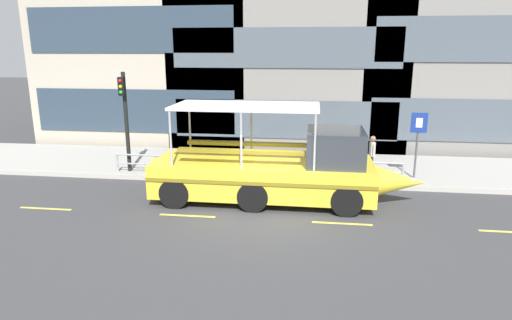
{
  "coord_description": "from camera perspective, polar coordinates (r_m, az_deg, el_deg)",
  "views": [
    {
      "loc": [
        1.46,
        -13.05,
        5.13
      ],
      "look_at": [
        -0.52,
        1.8,
        1.3
      ],
      "focal_mm": 30.87,
      "sensor_mm": 36.0,
      "label": 1
    }
  ],
  "objects": [
    {
      "name": "lane_centreline",
      "position": [
        13.66,
        0.91,
        -7.71
      ],
      "size": [
        25.8,
        0.12,
        0.01
      ],
      "color": "#DBD64C",
      "rests_on": "ground_plane"
    },
    {
      "name": "duck_tour_boat",
      "position": [
        14.99,
        2.96,
        -1.36
      ],
      "size": [
        9.25,
        2.6,
        3.3
      ],
      "color": "yellow",
      "rests_on": "ground_plane"
    },
    {
      "name": "curb_edge",
      "position": [
        16.99,
        2.32,
        -2.93
      ],
      "size": [
        32.0,
        0.18,
        0.18
      ],
      "primitive_type": "cube",
      "color": "#B2ADA3",
      "rests_on": "ground_plane"
    },
    {
      "name": "curb_guardrail",
      "position": [
        17.24,
        -0.27,
        -0.56
      ],
      "size": [
        11.4,
        0.09,
        0.77
      ],
      "color": "#9EA0A8",
      "rests_on": "sidewalk"
    },
    {
      "name": "traffic_light_pole",
      "position": [
        18.45,
        -16.61,
        5.95
      ],
      "size": [
        0.24,
        0.46,
        4.03
      ],
      "color": "black",
      "rests_on": "sidewalk"
    },
    {
      "name": "parking_sign",
      "position": [
        17.87,
        20.25,
        3.15
      ],
      "size": [
        0.6,
        0.12,
        2.58
      ],
      "color": "#4C4F54",
      "rests_on": "sidewalk"
    },
    {
      "name": "pedestrian_near_bow",
      "position": [
        17.97,
        14.81,
        1.05
      ],
      "size": [
        0.22,
        0.46,
        1.6
      ],
      "color": "#47423D",
      "rests_on": "sidewalk"
    },
    {
      "name": "ground_plane",
      "position": [
        14.1,
        1.13,
        -7.0
      ],
      "size": [
        120.0,
        120.0,
        0.0
      ],
      "primitive_type": "plane",
      "color": "#3D3D3F"
    },
    {
      "name": "sidewalk",
      "position": [
        19.37,
        3.01,
        -0.76
      ],
      "size": [
        32.0,
        4.8,
        0.18
      ],
      "primitive_type": "cube",
      "color": "#A8A59E",
      "rests_on": "ground_plane"
    }
  ]
}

